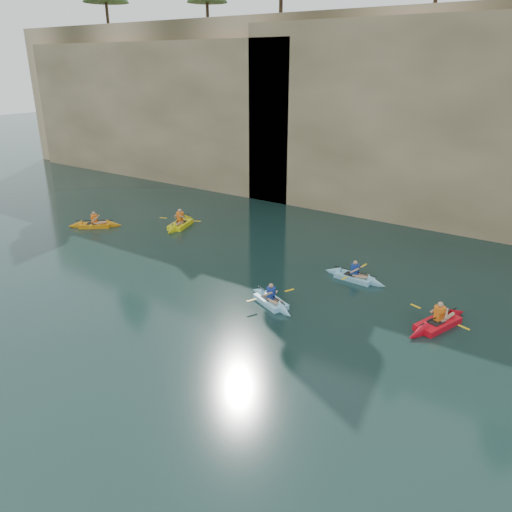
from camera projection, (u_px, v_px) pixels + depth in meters
The scene contains 11 objects.
ground at pixel (78, 430), 12.72m from camera, with size 160.00×160.00×0.00m, color black.
cliff at pixel (444, 106), 33.44m from camera, with size 70.00×16.00×12.00m, color tan.
cliff_slab_west at pixel (154, 110), 38.74m from camera, with size 26.00×2.40×10.56m, color tan.
cliff_slab_center at pixel (442, 123), 26.83m from camera, with size 24.00×2.40×11.40m, color tan.
sea_cave_west at pixel (169, 156), 38.37m from camera, with size 4.50×1.00×4.00m, color black.
sea_cave_center at pixel (332, 185), 31.03m from camera, with size 3.50×1.00×3.20m, color black.
kayaker_orange at pixel (95, 225), 28.28m from camera, with size 2.76×2.41×1.14m.
kayaker_ltblue_near at pixel (271, 301), 19.29m from camera, with size 2.75×1.99×1.07m.
kayaker_red_far at pixel (438, 323), 17.63m from camera, with size 2.28×3.33×1.20m.
kayaker_yellow at pixel (180, 224), 28.35m from camera, with size 2.44×3.25×1.30m.
kayaker_ltblue_mid at pixel (354, 277), 21.43m from camera, with size 2.92×2.19×1.10m.
Camera 1 is at (9.60, -5.78, 8.75)m, focal length 35.00 mm.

